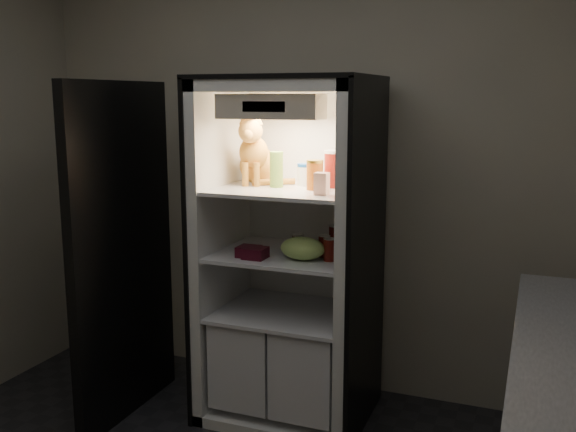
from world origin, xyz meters
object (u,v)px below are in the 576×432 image
Objects in this scene: parmesan_shaker at (276,169)px; soda_can_c at (330,250)px; tabby_cat at (256,157)px; pepper_jar at (335,169)px; refrigerator at (291,276)px; cream_carton at (322,184)px; salsa_jar at (315,175)px; grape_bag at (303,248)px; soda_can_b at (324,246)px; condiment_jar at (298,242)px; berry_box_right at (255,253)px; soda_can_a at (336,238)px; berry_box_left at (249,251)px; mayo_tub at (305,175)px.

parmesan_shaker reaches higher than soda_can_c.
tabby_cat is 0.45m from pepper_jar.
refrigerator is 9.94× the size of parmesan_shaker.
cream_carton is (0.02, -0.28, -0.04)m from pepper_jar.
refrigerator is 16.16× the size of soda_can_c.
tabby_cat is at bearing 165.08° from salsa_jar.
grape_bag is at bearing -111.20° from pepper_jar.
tabby_cat reaches higher than pepper_jar.
soda_can_b is 0.20m from condiment_jar.
condiment_jar is at bearing 132.94° from cream_carton.
berry_box_right is at bearing -101.43° from parmesan_shaker.
condiment_jar is at bearing 148.96° from salsa_jar.
parmesan_shaker reaches higher than soda_can_a.
refrigerator is at bearing 55.81° from berry_box_left.
soda_can_c is (0.49, -0.19, -0.44)m from tabby_cat.
pepper_jar is at bearing 20.92° from parmesan_shaker.
berry_box_right is (-0.33, -0.33, -0.04)m from soda_can_a.
parmesan_shaker is at bearing -156.00° from soda_can_a.
soda_can_b reaches higher than berry_box_right.
soda_can_c is 1.02× the size of berry_box_right.
mayo_tub is at bearing 43.74° from parmesan_shaker.
berry_box_left is at bearing -85.13° from tabby_cat.
soda_can_c is at bearing -45.56° from mayo_tub.
refrigerator is 0.60m from salsa_jar.
refrigerator reaches higher than berry_box_right.
mayo_tub is 0.17m from salsa_jar.
tabby_cat reaches higher than condiment_jar.
pepper_jar reaches higher than soda_can_b.
refrigerator reaches higher than mayo_tub.
mayo_tub is 1.32× the size of condiment_jar.
soda_can_a is at bearing 5.06° from mayo_tub.
tabby_cat is 3.59× the size of cream_carton.
cream_carton is 0.55m from berry_box_left.
mayo_tub is 1.03× the size of soda_can_c.
cream_carton is 0.52m from berry_box_right.
salsa_jar is 0.53m from berry_box_left.
pepper_jar is (0.17, -0.00, 0.04)m from mayo_tub.
parmesan_shaker is at bearing -143.49° from refrigerator.
salsa_jar is (0.38, -0.10, -0.07)m from tabby_cat.
cream_carton reaches higher than soda_can_a.
tabby_cat is (-0.22, 0.04, 0.65)m from refrigerator.
soda_can_b is at bearing -20.83° from refrigerator.
parmesan_shaker is at bearing -38.26° from tabby_cat.
tabby_cat reaches higher than parmesan_shaker.
mayo_tub is at bearing 50.36° from refrigerator.
parmesan_shaker is 0.17m from mayo_tub.
berry_box_right is at bearing -164.17° from grape_bag.
mayo_tub is (0.28, 0.03, -0.09)m from tabby_cat.
grape_bag is (-0.09, -0.09, 0.00)m from soda_can_b.
berry_box_left is at bearing -129.40° from condiment_jar.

